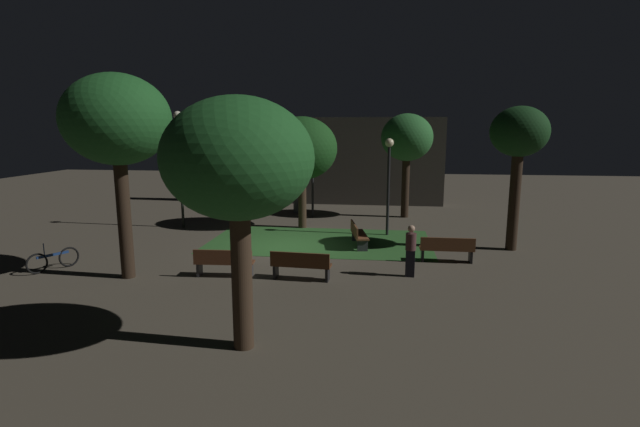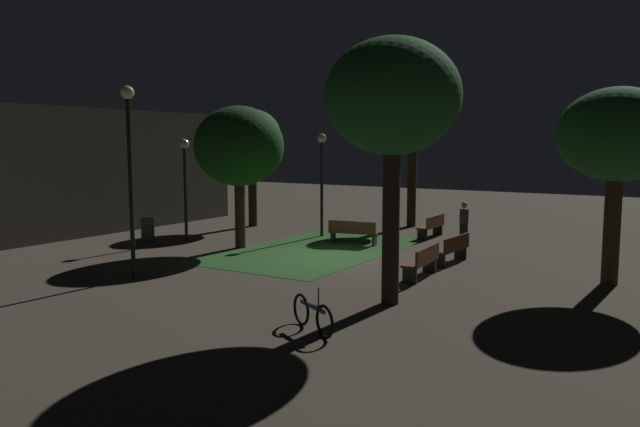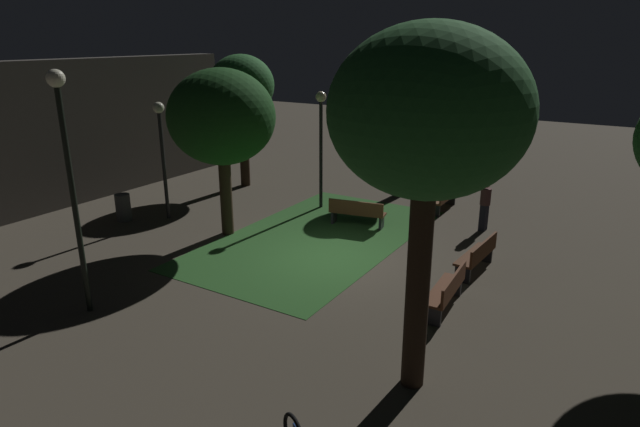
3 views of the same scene
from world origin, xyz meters
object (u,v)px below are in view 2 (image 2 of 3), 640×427
Objects in this scene: bench_corner at (423,261)px; trash_bin at (148,230)px; lamp_post_path_center at (129,151)px; tree_right_canopy at (393,99)px; lamp_post_near_wall at (185,170)px; bench_front_left at (353,232)px; tree_back_right at (239,147)px; lamp_post_plaza_east at (322,166)px; pedestrian at (464,223)px; tree_lawn_side at (413,132)px; tree_near_wall at (617,137)px; bench_by_lamp at (452,248)px; bench_lawn_edge at (432,226)px; tree_back_left at (252,137)px; bicycle at (313,315)px.

trash_bin is (0.37, 11.16, -0.03)m from bench_corner.
lamp_post_path_center is 7.02m from trash_bin.
tree_right_canopy is 11.48m from lamp_post_near_wall.
tree_back_right is at bearing 130.65° from bench_front_left.
lamp_post_plaza_east is (1.16, 2.05, 2.33)m from bench_front_left.
tree_lawn_side is at bearing 43.37° from pedestrian.
bench_front_left is 2.07× the size of trash_bin.
tree_near_wall is 0.98× the size of lamp_post_path_center.
bench_corner and bench_by_lamp have the same top height.
trash_bin is (-0.85, 3.76, -3.11)m from tree_back_right.
lamp_post_near_wall is (-1.06, 10.10, 2.20)m from bench_by_lamp.
tree_near_wall is at bearing -102.65° from bench_front_left.
bench_lawn_edge is at bearing 53.83° from tree_near_wall.
lamp_post_near_wall is at bearing 134.84° from lamp_post_plaza_east.
bench_by_lamp is 1.02× the size of bench_lawn_edge.
tree_near_wall is at bearing -84.37° from trash_bin.
lamp_post_near_wall is at bearing -174.36° from tree_back_left.
tree_lawn_side is 5.88× the size of trash_bin.
pedestrian is (0.61, -5.61, -1.96)m from lamp_post_plaza_east.
bench_corner is 2.37m from bench_by_lamp.
lamp_post_near_wall is (-3.72, 3.74, -0.13)m from lamp_post_plaza_east.
lamp_post_near_wall is at bearing 31.34° from lamp_post_path_center.
tree_lawn_side is 0.87× the size of tree_right_canopy.
tree_lawn_side reaches higher than tree_near_wall.
pedestrian is (4.42, -6.65, -2.71)m from tree_back_right.
trash_bin reaches higher than bench_by_lamp.
tree_near_wall is at bearing -95.95° from bench_by_lamp.
lamp_post_plaza_east is 1.06× the size of lamp_post_near_wall.
tree_near_wall is 9.45m from bicycle.
tree_right_canopy is at bearing -163.85° from bench_lawn_edge.
tree_back_right is at bearing 6.84° from lamp_post_path_center.
bicycle is at bearing -179.89° from bench_corner.
bicycle reaches higher than bench_corner.
bench_front_left is 9.24m from tree_right_canopy.
tree_lawn_side is at bearing 49.32° from tree_near_wall.
bench_lawn_edge is at bearing -142.45° from tree_lawn_side.
tree_back_right reaches higher than pedestrian.
lamp_post_path_center is (-6.56, 6.75, 2.99)m from bench_by_lamp.
tree_lawn_side is 5.12m from lamp_post_plaza_east.
tree_near_wall is at bearing -130.68° from tree_lawn_side.
lamp_post_near_wall is (-5.66, 7.63, 2.20)m from bench_lawn_edge.
bench_by_lamp is at bearing -81.13° from tree_back_right.
lamp_post_near_wall is at bearing 126.57° from bench_lawn_edge.
bench_front_left is at bearing -108.56° from tree_back_left.
lamp_post_near_wall is at bearing 145.89° from tree_lawn_side.
lamp_post_plaza_east is at bearing -45.79° from trash_bin.
trash_bin is (-6.61, 8.68, -0.03)m from bench_lawn_edge.
tree_near_wall is at bearing -125.63° from pedestrian.
tree_near_wall is (-1.97, -8.76, 3.38)m from bench_front_left.
bench_front_left is 0.36× the size of tree_near_wall.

